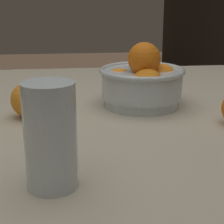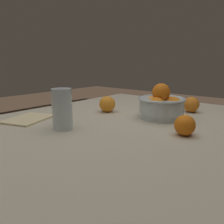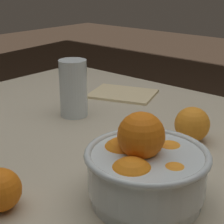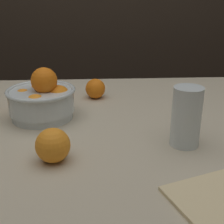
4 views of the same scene
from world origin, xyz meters
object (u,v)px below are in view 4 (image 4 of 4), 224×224
fruit_bowl (41,99)px  juice_glass (184,120)px  orange_loose_near_bowl (95,89)px

fruit_bowl → juice_glass: fruit_bowl is taller
fruit_bowl → juice_glass: bearing=-27.7°
fruit_bowl → orange_loose_near_bowl: (0.17, 0.18, -0.02)m
juice_glass → orange_loose_near_bowl: juice_glass is taller
juice_glass → orange_loose_near_bowl: bearing=120.5°
fruit_bowl → orange_loose_near_bowl: bearing=46.6°
fruit_bowl → orange_loose_near_bowl: size_ratio=2.92×
fruit_bowl → juice_glass: 0.45m
fruit_bowl → juice_glass: size_ratio=1.36×
orange_loose_near_bowl → fruit_bowl: bearing=-133.4°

